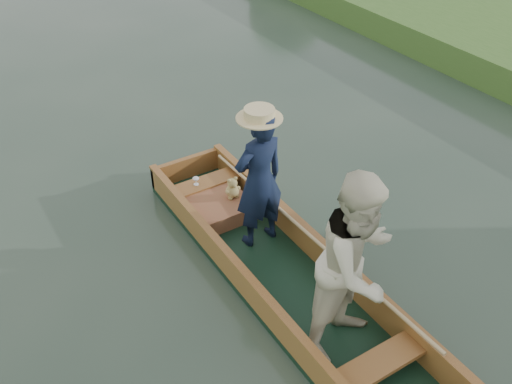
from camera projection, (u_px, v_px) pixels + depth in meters
ground at (283, 283)px, 6.68m from camera, size 120.00×120.00×0.00m
punt at (307, 246)px, 6.02m from camera, size 1.22×5.00×2.12m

